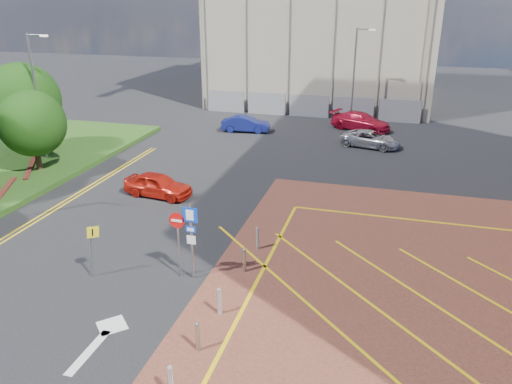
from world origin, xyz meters
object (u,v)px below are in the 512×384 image
at_px(warning_sign, 92,245).
at_px(car_blue_back, 246,124).
at_px(car_red_back, 361,121).
at_px(sign_cluster, 186,233).
at_px(car_silver_back, 370,139).
at_px(lamp_left_far, 37,93).
at_px(tree_d, 23,101).
at_px(lamp_back, 355,74).
at_px(tree_c, 32,124).
at_px(car_red_left, 158,185).

height_order(warning_sign, car_blue_back, warning_sign).
relative_size(car_blue_back, car_red_back, 0.79).
height_order(sign_cluster, car_silver_back, sign_cluster).
distance_m(sign_cluster, car_silver_back, 21.45).
bearing_deg(sign_cluster, car_red_back, 79.61).
bearing_deg(lamp_left_far, car_red_back, 36.69).
height_order(tree_d, car_red_back, tree_d).
bearing_deg(lamp_back, warning_sign, -104.73).
distance_m(car_blue_back, car_red_back, 9.52).
relative_size(sign_cluster, car_silver_back, 0.74).
bearing_deg(car_silver_back, sign_cluster, 177.34).
bearing_deg(tree_c, car_red_back, 41.68).
bearing_deg(tree_d, car_blue_back, 39.72).
height_order(lamp_back, car_red_back, lamp_back).
relative_size(tree_d, car_red_left, 1.57).
height_order(lamp_left_far, sign_cluster, lamp_left_far).
xyz_separation_m(lamp_left_far, warning_sign, (11.15, -11.97, -3.23)).
bearing_deg(lamp_back, car_blue_back, -150.22).
xyz_separation_m(sign_cluster, car_red_left, (-4.97, 7.58, -1.30)).
height_order(tree_d, sign_cluster, tree_d).
height_order(tree_c, car_red_back, tree_c).
bearing_deg(tree_d, warning_sign, -44.43).
distance_m(tree_d, car_red_back, 25.52).
bearing_deg(car_silver_back, car_blue_back, 93.09).
height_order(warning_sign, car_silver_back, warning_sign).
bearing_deg(sign_cluster, lamp_left_far, 143.18).
distance_m(tree_c, lamp_back, 25.19).
xyz_separation_m(warning_sign, car_silver_back, (9.32, 21.57, -0.83)).
height_order(tree_c, lamp_left_far, lamp_left_far).
bearing_deg(car_red_back, lamp_left_far, 146.67).
xyz_separation_m(lamp_back, car_red_left, (-8.75, -19.44, -3.70)).
bearing_deg(sign_cluster, warning_sign, -165.02).
distance_m(sign_cluster, warning_sign, 3.73).
xyz_separation_m(car_blue_back, car_silver_back, (10.09, -1.75, -0.04)).
relative_size(lamp_back, car_blue_back, 2.05).
height_order(car_red_back, car_silver_back, car_red_back).
bearing_deg(car_red_left, tree_d, 76.37).
bearing_deg(tree_c, car_red_left, -9.25).
distance_m(lamp_back, car_red_left, 21.64).
distance_m(warning_sign, car_red_left, 8.68).
distance_m(tree_c, car_silver_back, 22.88).
height_order(tree_c, sign_cluster, tree_c).
bearing_deg(lamp_back, car_red_left, -114.25).
distance_m(tree_c, tree_d, 4.30).
bearing_deg(sign_cluster, tree_d, 144.42).
distance_m(lamp_left_far, car_silver_back, 22.97).
xyz_separation_m(tree_d, car_red_left, (11.82, -4.44, -3.21)).
distance_m(warning_sign, car_blue_back, 23.35).
bearing_deg(car_red_left, warning_sign, -163.71).
distance_m(tree_c, car_red_back, 24.85).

